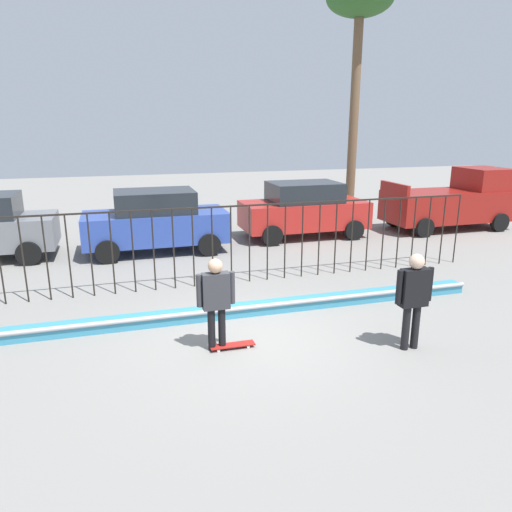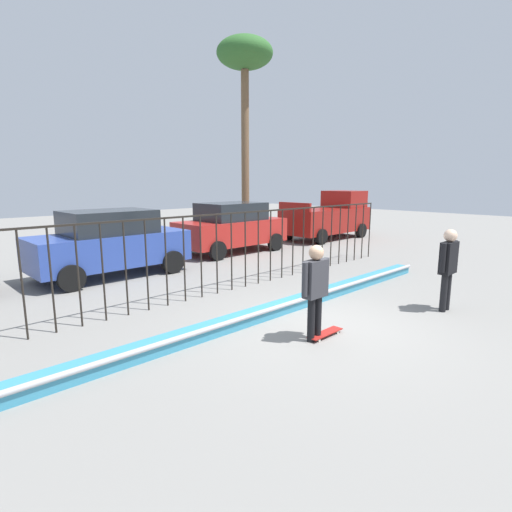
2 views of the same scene
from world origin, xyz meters
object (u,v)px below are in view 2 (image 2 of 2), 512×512
camera_operator (448,262)px  parked_car_blue (110,243)px  skateboard (325,333)px  skateboarder (315,284)px  pickup_truck (329,217)px  parked_car_red (231,227)px  palm_tree_tall (245,64)px

camera_operator → parked_car_blue: (-3.69, 8.00, -0.07)m
skateboard → camera_operator: (3.01, -0.88, 0.99)m
skateboarder → pickup_truck: bearing=48.8°
skateboard → parked_car_blue: 7.20m
parked_car_blue → parked_car_red: same height
skateboard → palm_tree_tall: (7.48, 10.24, 7.84)m
parked_car_red → pickup_truck: size_ratio=0.91×
parked_car_blue → parked_car_red: (5.11, 0.61, 0.00)m
skateboarder → parked_car_blue: size_ratio=0.39×
skateboarder → parked_car_red: (4.70, 7.69, -0.03)m
skateboard → pickup_truck: 12.70m
skateboarder → camera_operator: camera_operator is taller
camera_operator → parked_car_blue: 8.81m
skateboard → skateboarder: bearing=154.0°
skateboard → pickup_truck: size_ratio=0.17×
parked_car_red → camera_operator: bearing=-97.5°
parked_car_blue → pickup_truck: size_ratio=0.91×
parked_car_red → skateboarder: bearing=-119.6°
pickup_truck → skateboard: bearing=-146.6°
parked_car_blue → parked_car_red: bearing=6.9°
camera_operator → parked_car_red: parked_car_red is taller
camera_operator → parked_car_red: bearing=-98.2°
skateboarder → palm_tree_tall: palm_tree_tall is taller
pickup_truck → palm_tree_tall: 7.94m
camera_operator → skateboard: bearing=-15.1°
palm_tree_tall → skateboard: bearing=-126.1°
parked_car_red → palm_tree_tall: palm_tree_tall is taller
skateboarder → camera_operator: (3.28, -0.92, 0.04)m
parked_car_red → pickup_truck: bearing=-1.3°
skateboarder → camera_operator: 3.41m
pickup_truck → palm_tree_tall: (-2.80, 2.84, 6.86)m
parked_car_blue → palm_tree_tall: (8.15, 3.13, 6.93)m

